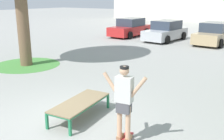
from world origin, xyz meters
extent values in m
plane|color=#999993|center=(0.00, 0.00, 0.00)|extent=(120.00, 120.00, 0.00)
cube|color=#237A4C|center=(-0.10, 1.22, 0.19)|extent=(0.07, 0.07, 0.38)
cube|color=#237A4C|center=(0.60, 1.31, 0.19)|extent=(0.07, 0.07, 0.38)
cube|color=#237A4C|center=(0.13, -0.60, 0.19)|extent=(0.07, 0.07, 0.38)
cube|color=#237A4C|center=(0.82, -0.52, 0.19)|extent=(0.07, 0.07, 0.38)
cylinder|color=#237A4C|center=(0.02, 0.31, 0.41)|extent=(0.28, 1.89, 0.05)
cylinder|color=#237A4C|center=(0.71, 0.40, 0.41)|extent=(0.28, 1.89, 0.05)
cylinder|color=#237A4C|center=(0.25, 1.27, 0.41)|extent=(0.76, 0.14, 0.05)
cylinder|color=#237A4C|center=(0.47, -0.56, 0.41)|extent=(0.76, 0.14, 0.05)
cube|color=#847051|center=(0.36, 0.35, 0.45)|extent=(0.98, 1.98, 0.03)
cube|color=#B23333|center=(2.03, -0.09, 0.08)|extent=(0.34, 0.82, 0.02)
cylinder|color=silver|center=(1.91, 0.17, 0.03)|extent=(0.04, 0.06, 0.06)
cylinder|color=silver|center=(2.06, 0.20, 0.03)|extent=(0.04, 0.06, 0.06)
cylinder|color=tan|center=(1.93, -0.11, 0.50)|extent=(0.11, 0.11, 0.82)
cube|color=#99704C|center=(1.92, -0.06, 0.13)|extent=(0.14, 0.25, 0.07)
cylinder|color=tan|center=(2.13, -0.07, 0.50)|extent=(0.11, 0.11, 0.82)
cube|color=#99704C|center=(2.12, -0.02, 0.13)|extent=(0.14, 0.25, 0.07)
cube|color=#4C4C51|center=(2.03, -0.09, 0.88)|extent=(0.33, 0.25, 0.24)
cube|color=silver|center=(2.03, -0.09, 1.28)|extent=(0.39, 0.28, 0.56)
cylinder|color=tan|center=(1.74, -0.14, 1.35)|extent=(0.41, 0.15, 0.52)
cylinder|color=tan|center=(2.33, -0.04, 1.35)|extent=(0.41, 0.15, 0.52)
sphere|color=tan|center=(2.03, -0.09, 1.69)|extent=(0.20, 0.20, 0.20)
cylinder|color=black|center=(2.03, -0.09, 1.76)|extent=(0.19, 0.19, 0.05)
cylinder|color=brown|center=(-5.64, 3.23, 1.98)|extent=(0.56, 0.56, 3.97)
cylinder|color=#47893D|center=(-5.64, 3.23, 0.00)|extent=(3.18, 3.18, 0.01)
cube|color=red|center=(-6.64, 14.49, 0.51)|extent=(1.84, 4.26, 0.70)
cube|color=#2D3847|center=(-6.63, 14.64, 1.18)|extent=(1.63, 2.15, 0.64)
cylinder|color=black|center=(-5.83, 13.16, 0.30)|extent=(0.24, 0.61, 0.60)
cylinder|color=black|center=(-7.53, 13.21, 0.30)|extent=(0.24, 0.61, 0.60)
cylinder|color=black|center=(-5.74, 15.76, 0.30)|extent=(0.24, 0.61, 0.60)
cylinder|color=black|center=(-7.44, 15.82, 0.30)|extent=(0.24, 0.61, 0.60)
cube|color=#B7BABF|center=(-3.25, 14.05, 0.51)|extent=(2.03, 4.32, 0.70)
cube|color=#2D3847|center=(-3.24, 14.20, 1.18)|extent=(1.72, 2.22, 0.64)
cylinder|color=black|center=(-2.51, 12.68, 0.30)|extent=(0.27, 0.62, 0.60)
cylinder|color=black|center=(-4.20, 12.82, 0.30)|extent=(0.27, 0.62, 0.60)
cylinder|color=black|center=(-2.30, 15.28, 0.30)|extent=(0.27, 0.62, 0.60)
cylinder|color=black|center=(-3.99, 15.41, 0.30)|extent=(0.27, 0.62, 0.60)
cube|color=tan|center=(0.14, 14.56, 0.51)|extent=(1.87, 4.27, 0.70)
cube|color=#2D3847|center=(0.14, 14.71, 1.18)|extent=(1.64, 2.16, 0.64)
cylinder|color=black|center=(0.93, 13.22, 0.30)|extent=(0.24, 0.61, 0.60)
cylinder|color=black|center=(-0.76, 13.29, 0.30)|extent=(0.24, 0.61, 0.60)
cylinder|color=black|center=(-0.66, 15.89, 0.30)|extent=(0.24, 0.61, 0.60)
camera|label=1|loc=(4.82, -4.53, 3.14)|focal=42.27mm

